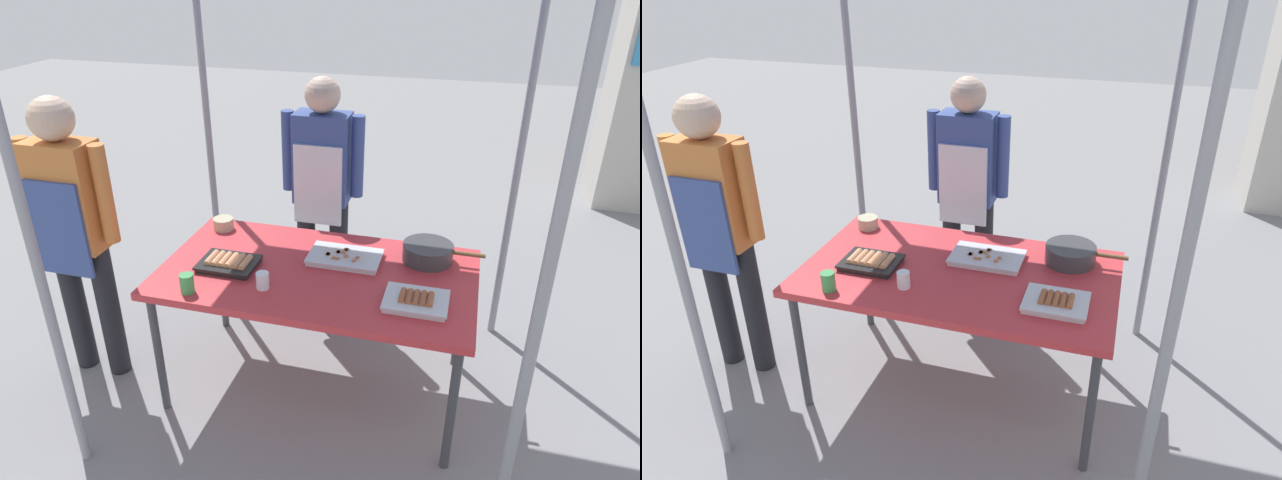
{
  "view_description": "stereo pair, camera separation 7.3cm",
  "coord_description": "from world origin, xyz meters",
  "views": [
    {
      "loc": [
        0.68,
        -2.4,
        2.2
      ],
      "look_at": [
        0.0,
        0.05,
        0.9
      ],
      "focal_mm": 31.61,
      "sensor_mm": 36.0,
      "label": 1
    },
    {
      "loc": [
        0.75,
        -2.38,
        2.2
      ],
      "look_at": [
        0.0,
        0.05,
        0.9
      ],
      "focal_mm": 31.61,
      "sensor_mm": 36.0,
      "label": 2
    }
  ],
  "objects": [
    {
      "name": "tray_meat_skewers",
      "position": [
        0.11,
        0.14,
        0.77
      ],
      "size": [
        0.38,
        0.24,
        0.04
      ],
      "color": "silver",
      "rests_on": "stall_table"
    },
    {
      "name": "customer_nearby",
      "position": [
        -1.27,
        -0.19,
        0.95
      ],
      "size": [
        0.52,
        0.23,
        1.6
      ],
      "color": "black",
      "rests_on": "ground"
    },
    {
      "name": "drink_cup_near_edge",
      "position": [
        -0.54,
        -0.36,
        0.8
      ],
      "size": [
        0.07,
        0.07,
        0.1
      ],
      "primitive_type": "cylinder",
      "color": "#3F994C",
      "rests_on": "stall_table"
    },
    {
      "name": "vendor_woman",
      "position": [
        -0.19,
        0.79,
        0.92
      ],
      "size": [
        0.52,
        0.23,
        1.57
      ],
      "rotation": [
        0.0,
        0.0,
        3.14
      ],
      "color": "black",
      "rests_on": "ground"
    },
    {
      "name": "tray_grilled_sausages",
      "position": [
        -0.45,
        -0.09,
        0.77
      ],
      "size": [
        0.29,
        0.23,
        0.05
      ],
      "color": "black",
      "rests_on": "stall_table"
    },
    {
      "name": "tray_pork_links",
      "position": [
        0.52,
        -0.18,
        0.77
      ],
      "size": [
        0.3,
        0.23,
        0.05
      ],
      "color": "silver",
      "rests_on": "stall_table"
    },
    {
      "name": "cooking_wok",
      "position": [
        0.53,
        0.26,
        0.8
      ],
      "size": [
        0.42,
        0.26,
        0.09
      ],
      "color": "#38383A",
      "rests_on": "stall_table"
    },
    {
      "name": "drink_cup_by_wok",
      "position": [
        -0.21,
        -0.23,
        0.79
      ],
      "size": [
        0.06,
        0.06,
        0.08
      ],
      "primitive_type": "cylinder",
      "color": "white",
      "rests_on": "stall_table"
    },
    {
      "name": "stall_table",
      "position": [
        0.0,
        0.0,
        0.7
      ],
      "size": [
        1.6,
        0.9,
        0.75
      ],
      "color": "#C63338",
      "rests_on": "ground"
    },
    {
      "name": "ground_plane",
      "position": [
        0.0,
        0.0,
        0.0
      ],
      "size": [
        18.0,
        18.0,
        0.0
      ],
      "primitive_type": "plane",
      "color": "slate"
    },
    {
      "name": "condiment_bowl",
      "position": [
        -0.66,
        0.32,
        0.78
      ],
      "size": [
        0.12,
        0.12,
        0.07
      ],
      "primitive_type": "cylinder",
      "color": "#BFB28C",
      "rests_on": "stall_table"
    }
  ]
}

